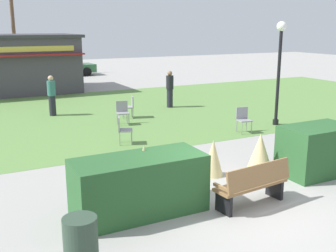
# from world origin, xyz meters

# --- Properties ---
(ground_plane) EXTENTS (80.00, 80.00, 0.00)m
(ground_plane) POSITION_xyz_m (0.00, 0.00, 0.00)
(ground_plane) COLOR #999691
(lawn_patch) EXTENTS (36.00, 12.00, 0.01)m
(lawn_patch) POSITION_xyz_m (0.00, 10.48, 0.00)
(lawn_patch) COLOR #5B8442
(lawn_patch) RESTS_ON ground_plane
(park_bench) EXTENTS (1.75, 0.70, 0.95)m
(park_bench) POSITION_xyz_m (0.29, 0.07, 0.48)
(park_bench) COLOR olive
(park_bench) RESTS_ON ground_plane
(hedge_left) EXTENTS (2.63, 1.10, 1.18)m
(hedge_left) POSITION_xyz_m (-1.94, 0.85, 0.59)
(hedge_left) COLOR #28562B
(hedge_left) RESTS_ON ground_plane
(hedge_right) EXTENTS (1.82, 1.10, 1.24)m
(hedge_right) POSITION_xyz_m (2.95, 0.89, 0.62)
(hedge_right) COLOR #28562B
(hedge_right) RESTS_ON ground_plane
(ornamental_grass_behind_left) EXTENTS (0.52, 0.52, 0.93)m
(ornamental_grass_behind_left) POSITION_xyz_m (0.55, 1.97, 0.47)
(ornamental_grass_behind_left) COLOR #D1BC7F
(ornamental_grass_behind_left) RESTS_ON ground_plane
(ornamental_grass_behind_right) EXTENTS (0.68, 0.68, 1.29)m
(ornamental_grass_behind_right) POSITION_xyz_m (-1.67, 1.22, 0.64)
(ornamental_grass_behind_right) COLOR #D1BC7F
(ornamental_grass_behind_right) RESTS_ON ground_plane
(ornamental_grass_behind_center) EXTENTS (0.66, 0.66, 0.93)m
(ornamental_grass_behind_center) POSITION_xyz_m (-1.01, 1.64, 0.47)
(ornamental_grass_behind_center) COLOR #D1BC7F
(ornamental_grass_behind_center) RESTS_ON ground_plane
(ornamental_grass_behind_far) EXTENTS (0.74, 0.74, 1.08)m
(ornamental_grass_behind_far) POSITION_xyz_m (1.61, 1.46, 0.54)
(ornamental_grass_behind_far) COLOR #D1BC7F
(ornamental_grass_behind_far) RESTS_ON ground_plane
(lamppost_mid) EXTENTS (0.36, 0.36, 3.84)m
(lamppost_mid) POSITION_xyz_m (5.73, 5.50, 2.44)
(lamppost_mid) COLOR black
(lamppost_mid) RESTS_ON ground_plane
(trash_bin) EXTENTS (0.52, 0.52, 0.93)m
(trash_bin) POSITION_xyz_m (-3.55, -0.69, 0.46)
(trash_bin) COLOR #2D4233
(trash_bin) RESTS_ON ground_plane
(cafe_chair_west) EXTENTS (0.51, 0.51, 0.89)m
(cafe_chair_west) POSITION_xyz_m (3.89, 5.13, 0.53)
(cafe_chair_west) COLOR gray
(cafe_chair_west) RESTS_ON ground_plane
(cafe_chair_east) EXTENTS (0.52, 0.52, 0.89)m
(cafe_chair_east) POSITION_xyz_m (0.55, 8.24, 0.53)
(cafe_chair_east) COLOR gray
(cafe_chair_east) RESTS_ON ground_plane
(cafe_chair_center) EXTENTS (0.57, 0.57, 0.89)m
(cafe_chair_center) POSITION_xyz_m (-0.43, 5.68, 0.53)
(cafe_chair_center) COLOR gray
(cafe_chair_center) RESTS_ON ground_plane
(cafe_chair_north) EXTENTS (0.54, 0.54, 0.89)m
(cafe_chair_north) POSITION_xyz_m (1.22, 9.16, 0.53)
(cafe_chair_north) COLOR gray
(cafe_chair_north) RESTS_ON ground_plane
(person_strolling) EXTENTS (0.34, 0.34, 1.69)m
(person_strolling) POSITION_xyz_m (3.73, 10.42, 0.86)
(person_strolling) COLOR #23232D
(person_strolling) RESTS_ON ground_plane
(person_standing) EXTENTS (0.34, 0.34, 1.69)m
(person_standing) POSITION_xyz_m (-1.50, 11.06, 0.86)
(person_standing) COLOR #23232D
(person_standing) RESTS_ON ground_plane
(parked_car_center_slot) EXTENTS (4.32, 2.28, 1.20)m
(parked_car_center_slot) POSITION_xyz_m (2.45, 25.05, 0.64)
(parked_car_center_slot) COLOR #2D6638
(parked_car_center_slot) RESTS_ON ground_plane
(tree_center_bg) EXTENTS (0.91, 0.96, 7.37)m
(tree_center_bg) POSITION_xyz_m (-0.67, 28.16, 3.32)
(tree_center_bg) COLOR brown
(tree_center_bg) RESTS_ON ground_plane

